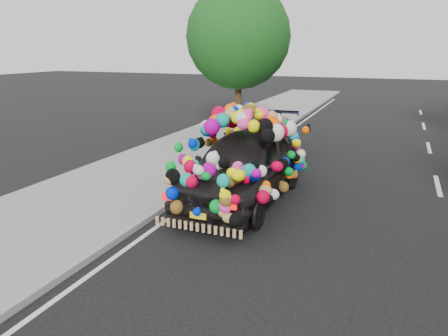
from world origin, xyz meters
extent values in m
plane|color=black|center=(0.00, 0.00, 0.00)|extent=(100.00, 100.00, 0.00)
cube|color=gray|center=(-4.30, 0.00, 0.06)|extent=(4.00, 60.00, 0.12)
cube|color=gray|center=(-2.35, 0.00, 0.07)|extent=(0.15, 60.00, 0.13)
cylinder|color=#332114|center=(-3.80, 9.50, 1.36)|extent=(0.28, 0.28, 2.73)
sphere|color=#114313|center=(-3.80, 9.50, 4.03)|extent=(4.20, 4.20, 4.20)
imported|color=black|center=(-0.91, 2.00, 0.84)|extent=(2.05, 4.95, 1.68)
cube|color=red|center=(-1.62, -0.47, 0.78)|extent=(0.22, 0.06, 0.14)
cube|color=red|center=(-0.28, -0.49, 0.78)|extent=(0.22, 0.06, 0.14)
cube|color=yellow|center=(-0.95, -0.49, 0.48)|extent=(0.34, 0.04, 0.12)
imported|color=black|center=(-1.58, 5.42, 0.73)|extent=(2.40, 5.17, 1.46)
camera|label=1|loc=(2.42, -7.55, 3.58)|focal=35.00mm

